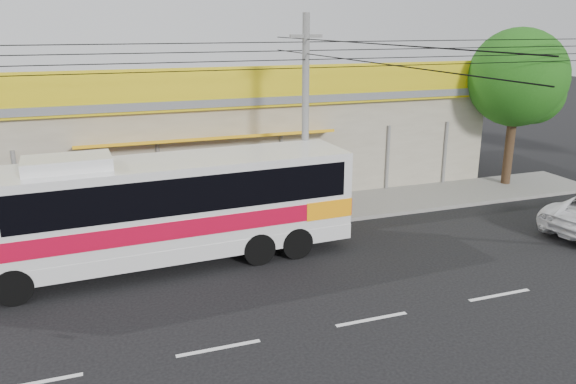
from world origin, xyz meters
The scene contains 7 objects.
ground centered at (0.00, 0.00, 0.00)m, with size 120.00×120.00×0.00m, color black.
sidewalk centered at (0.00, 6.00, 0.07)m, with size 30.00×3.20×0.15m, color slate.
lane_markings centered at (0.00, -2.50, 0.00)m, with size 50.00×0.12×0.01m, color silver, non-canonical shape.
storefront_building centered at (-0.01, 11.54, 2.30)m, with size 22.60×9.20×5.70m.
coach_bus centered at (-4.38, 2.81, 1.98)m, with size 12.09×3.11×3.69m.
utility_pole centered at (0.78, 4.30, 6.30)m, with size 34.00×14.00×7.64m.
tree_near centered at (11.80, 6.37, 4.84)m, with size 4.32×4.32×7.16m.
Camera 1 is at (-6.33, -13.87, 7.28)m, focal length 35.00 mm.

